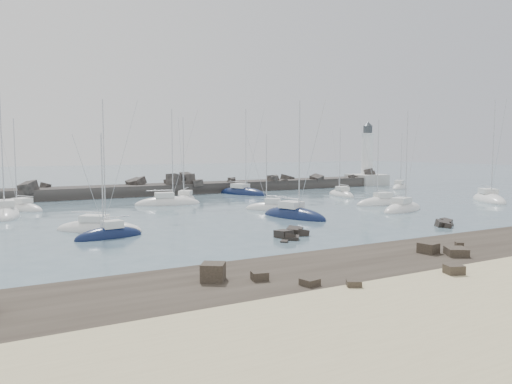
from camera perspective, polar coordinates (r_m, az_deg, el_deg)
ground at (r=54.84m, az=2.39°, el=-3.42°), size 400.00×400.00×0.00m
rock_shelf at (r=38.36m, az=20.34°, el=-7.36°), size 140.00×12.00×1.86m
rock_cluster_near at (r=45.53m, az=4.01°, el=-5.02°), size 4.46×4.07×1.35m
rock_cluster_far at (r=55.68m, az=20.77°, el=-3.55°), size 3.65×3.38×1.47m
breakwater at (r=86.90m, az=-15.56°, el=-0.26°), size 115.00×7.34×5.21m
lighthouse at (r=113.18m, az=12.57°, el=2.38°), size 7.00×7.00×14.60m
sailboat_1 at (r=72.07m, az=-25.32°, el=-1.76°), size 6.46×8.23×12.90m
sailboat_2 at (r=47.03m, az=-16.42°, el=-4.85°), size 6.55×2.97×10.26m
sailboat_3 at (r=66.58m, az=-26.78°, el=-2.33°), size 3.58×10.56×16.51m
sailboat_4 at (r=72.44m, az=-10.07°, el=-1.32°), size 9.71×4.68×14.74m
sailboat_5 at (r=65.32m, az=1.66°, el=-1.93°), size 6.25×6.15×10.81m
sailboat_6 at (r=76.07m, az=-8.12°, el=-1.00°), size 6.89×8.70×13.64m
sailboat_7 at (r=67.06m, az=16.42°, el=-1.95°), size 9.17×5.33×13.91m
sailboat_8 at (r=87.70m, az=-1.58°, el=-0.16°), size 6.67×10.60×15.97m
sailboat_9 at (r=73.50m, az=14.08°, el=-1.30°), size 8.38×3.28×13.11m
sailboat_10 at (r=85.70m, az=9.71°, el=-0.35°), size 3.99×8.17×12.52m
sailboat_11 at (r=83.83m, az=25.07°, el=-0.86°), size 8.52×10.42×16.39m
sailboat_12 at (r=104.01m, az=16.11°, el=0.46°), size 7.65×5.82×12.10m
sailboat_13 at (r=51.13m, az=-17.52°, el=-4.12°), size 8.61×7.38×13.69m
sailboat_14 at (r=58.26m, az=4.36°, el=-2.78°), size 5.12×9.58×14.59m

